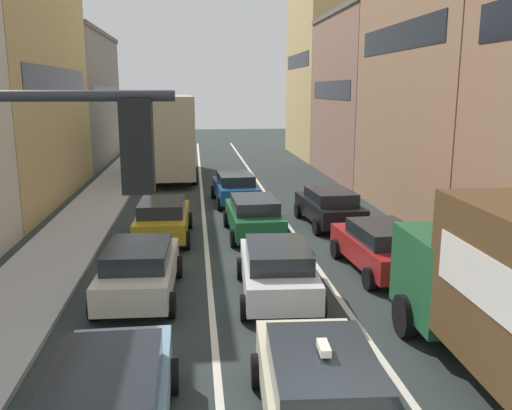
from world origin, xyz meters
name	(u,v)px	position (x,y,z in m)	size (l,w,h in m)	color
sidewalk_left	(97,205)	(-6.70, 20.00, 0.07)	(2.60, 64.00, 0.14)	#B0B0B0
lane_stripe_left	(203,204)	(-1.70, 20.00, 0.01)	(0.16, 60.00, 0.01)	silver
lane_stripe_right	(272,202)	(1.70, 20.00, 0.01)	(0.16, 60.00, 0.01)	silver
building_row_right	(425,66)	(9.90, 21.81, 6.62)	(7.20, 43.90, 14.28)	tan
taxi_centre_lane_front	(321,390)	(-0.14, 1.71, 0.80)	(2.26, 4.40, 1.66)	beige
sedan_left_lane_front	(108,403)	(-3.44, 1.73, 0.80)	(2.10, 4.32, 1.49)	#759EB7
sedan_centre_lane_second	(277,269)	(0.07, 7.64, 0.80)	(2.25, 4.39, 1.49)	silver
wagon_left_lane_second	(139,269)	(-3.56, 8.06, 0.80)	(2.18, 4.36, 1.49)	beige
hatchback_centre_lane_third	(254,215)	(0.14, 13.92, 0.80)	(2.15, 4.34, 1.49)	#19592D
sedan_left_lane_third	(163,218)	(-3.26, 13.82, 0.80)	(2.14, 4.34, 1.49)	#B29319
coupe_centre_lane_fourth	(235,187)	(-0.12, 19.90, 0.80)	(2.26, 4.40, 1.49)	#194C8C
sedan_right_lane_behind_truck	(381,246)	(3.52, 9.35, 0.80)	(2.27, 4.40, 1.49)	#A51E1E
wagon_right_lane_far	(329,206)	(3.37, 15.17, 0.80)	(2.27, 4.40, 1.49)	black
bus_mid_queue_primary	(172,132)	(-3.41, 28.55, 2.83)	(3.08, 10.58, 5.06)	#BFB793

